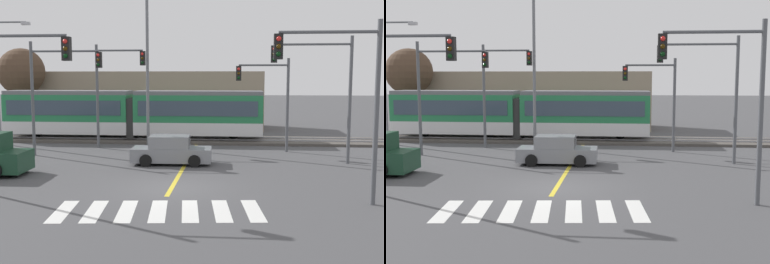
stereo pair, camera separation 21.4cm
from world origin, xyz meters
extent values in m
plane|color=#474749|center=(0.00, 0.00, 0.00)|extent=(200.00, 200.00, 0.00)
cube|color=#4C4742|center=(0.00, 14.60, 0.09)|extent=(120.00, 4.00, 0.18)
cube|color=#939399|center=(0.00, 13.88, 0.23)|extent=(120.00, 0.08, 0.10)
cube|color=#939399|center=(0.00, 15.32, 0.23)|extent=(120.00, 0.08, 0.10)
cube|color=silver|center=(-9.50, 14.60, 0.98)|extent=(9.00, 2.60, 0.90)
cube|color=#237A47|center=(-9.50, 14.60, 2.38)|extent=(9.00, 2.60, 1.90)
cube|color=#384756|center=(-9.50, 13.28, 2.43)|extent=(8.28, 0.04, 1.04)
cube|color=slate|center=(-9.50, 14.60, 3.47)|extent=(9.00, 2.39, 0.28)
cylinder|color=black|center=(-7.03, 14.60, 0.53)|extent=(0.70, 0.20, 0.70)
cylinder|color=black|center=(-11.98, 14.60, 0.53)|extent=(0.70, 0.20, 0.70)
cube|color=silver|center=(0.00, 14.60, 0.98)|extent=(9.00, 2.60, 0.90)
cube|color=#237A47|center=(0.00, 14.60, 2.38)|extent=(9.00, 2.60, 1.90)
cube|color=#384756|center=(0.00, 13.28, 2.43)|extent=(8.28, 0.04, 1.04)
cube|color=slate|center=(0.00, 14.60, 3.47)|extent=(9.00, 2.39, 0.28)
cylinder|color=black|center=(2.47, 14.60, 0.53)|extent=(0.70, 0.20, 0.70)
cylinder|color=black|center=(-2.48, 14.60, 0.53)|extent=(0.70, 0.20, 0.70)
cube|color=#2D2D2D|center=(-4.75, 14.60, 1.68)|extent=(0.50, 2.34, 2.80)
cube|color=silver|center=(-3.28, -3.81, 0.00)|extent=(0.85, 2.84, 0.01)
cube|color=silver|center=(-2.19, -3.69, 0.00)|extent=(0.85, 2.84, 0.01)
cube|color=silver|center=(-1.09, -3.57, 0.00)|extent=(0.85, 2.84, 0.01)
cube|color=silver|center=(0.00, -3.46, 0.00)|extent=(0.85, 2.84, 0.01)
cube|color=silver|center=(1.09, -3.34, 0.00)|extent=(0.85, 2.84, 0.01)
cube|color=silver|center=(2.19, -3.22, 0.00)|extent=(0.85, 2.84, 0.01)
cube|color=silver|center=(3.28, -3.11, 0.00)|extent=(0.85, 2.84, 0.01)
cube|color=gold|center=(0.00, 5.57, 0.00)|extent=(0.20, 14.06, 0.01)
cube|color=gray|center=(-0.73, 5.50, 0.52)|extent=(4.24, 1.80, 0.72)
cube|color=gray|center=(-0.83, 5.49, 1.20)|extent=(2.13, 1.57, 0.64)
cube|color=#384756|center=(0.17, 5.52, 1.20)|extent=(0.13, 1.43, 0.52)
cube|color=#384756|center=(-0.85, 6.27, 1.20)|extent=(1.79, 0.08, 0.48)
cylinder|color=black|center=(0.51, 6.37, 0.32)|extent=(0.64, 0.23, 0.64)
cylinder|color=black|center=(0.55, 4.67, 0.32)|extent=(0.64, 0.23, 0.64)
cylinder|color=black|center=(-2.01, 6.32, 0.32)|extent=(0.64, 0.23, 0.64)
cylinder|color=black|center=(-1.97, 4.62, 0.32)|extent=(0.64, 0.23, 0.64)
cube|color=#384756|center=(-8.29, 1.98, 1.58)|extent=(0.13, 1.69, 0.66)
cylinder|color=black|center=(-8.30, 2.96, 0.40)|extent=(0.80, 0.29, 0.80)
cylinder|color=#515459|center=(7.63, -1.93, 3.31)|extent=(0.18, 0.18, 6.62)
cylinder|color=#515459|center=(5.88, -1.93, 6.19)|extent=(3.50, 0.12, 0.12)
cube|color=black|center=(4.13, -1.93, 5.69)|extent=(0.32, 0.28, 0.90)
sphere|color=red|center=(4.13, -2.08, 5.96)|extent=(0.18, 0.18, 0.18)
sphere|color=#3A2706|center=(4.13, -2.08, 5.69)|extent=(0.18, 0.18, 0.18)
sphere|color=black|center=(4.13, -2.08, 5.42)|extent=(0.18, 0.18, 0.18)
cylinder|color=#515459|center=(-9.17, 7.55, 3.32)|extent=(0.18, 0.18, 6.63)
cylinder|color=#515459|center=(-7.17, 7.55, 6.07)|extent=(4.00, 0.12, 0.12)
cube|color=black|center=(-5.17, 7.55, 5.57)|extent=(0.32, 0.28, 0.90)
sphere|color=red|center=(-5.17, 7.40, 5.84)|extent=(0.18, 0.18, 0.18)
sphere|color=#3A2706|center=(-5.17, 7.40, 5.57)|extent=(0.18, 0.18, 0.18)
sphere|color=black|center=(-5.17, 7.40, 5.30)|extent=(0.18, 0.18, 0.18)
cylinder|color=#515459|center=(-5.51, -1.62, 6.17)|extent=(3.50, 0.12, 0.12)
cube|color=black|center=(-3.76, -1.62, 5.67)|extent=(0.32, 0.28, 0.90)
sphere|color=red|center=(-3.76, -1.77, 5.94)|extent=(0.18, 0.18, 0.18)
sphere|color=#3A2706|center=(-3.76, -1.77, 5.67)|extent=(0.18, 0.18, 0.18)
sphere|color=black|center=(-3.76, -1.77, 5.40)|extent=(0.18, 0.18, 0.18)
cylinder|color=#515459|center=(5.79, 10.32, 2.87)|extent=(0.18, 0.18, 5.73)
cylinder|color=#515459|center=(4.29, 10.32, 5.32)|extent=(3.00, 0.12, 0.12)
cube|color=black|center=(2.79, 10.32, 4.82)|extent=(0.32, 0.28, 0.90)
sphere|color=red|center=(2.79, 10.17, 5.09)|extent=(0.18, 0.18, 0.18)
sphere|color=#3A2706|center=(2.79, 10.17, 4.82)|extent=(0.18, 0.18, 0.18)
sphere|color=black|center=(2.79, 10.17, 4.55)|extent=(0.18, 0.18, 0.18)
cylinder|color=#515459|center=(8.62, 6.48, 3.37)|extent=(0.18, 0.18, 6.74)
cylinder|color=#515459|center=(6.62, 6.48, 6.31)|extent=(4.00, 0.12, 0.12)
cube|color=black|center=(4.62, 6.48, 5.81)|extent=(0.32, 0.28, 0.90)
sphere|color=red|center=(4.62, 6.33, 6.08)|extent=(0.18, 0.18, 0.18)
sphere|color=#3A2706|center=(4.62, 6.33, 5.81)|extent=(0.18, 0.18, 0.18)
sphere|color=black|center=(4.62, 6.33, 5.54)|extent=(0.18, 0.18, 0.18)
cylinder|color=#515459|center=(-6.28, 10.89, 3.33)|extent=(0.18, 0.18, 6.66)
cylinder|color=#515459|center=(-4.78, 10.89, 6.27)|extent=(3.00, 0.12, 0.12)
cube|color=black|center=(-3.28, 10.89, 5.77)|extent=(0.32, 0.28, 0.90)
sphere|color=red|center=(-3.28, 10.74, 6.04)|extent=(0.18, 0.18, 0.18)
sphere|color=#3A2706|center=(-3.28, 10.74, 5.77)|extent=(0.18, 0.18, 0.18)
sphere|color=black|center=(-3.28, 10.74, 5.50)|extent=(0.18, 0.18, 0.18)
cylinder|color=slate|center=(-12.44, 11.91, 8.23)|extent=(2.16, 0.12, 0.12)
cube|color=#B2B2B7|center=(-11.35, 11.91, 8.13)|extent=(0.56, 0.28, 0.20)
cylinder|color=slate|center=(-3.15, 11.77, 4.98)|extent=(0.20, 0.20, 9.95)
cylinder|color=brown|center=(-15.04, 18.99, 2.12)|extent=(0.32, 0.32, 4.24)
sphere|color=#4C3828|center=(-15.04, 18.99, 5.01)|extent=(3.86, 3.86, 3.86)
cube|color=gray|center=(-5.61, 23.63, 2.52)|extent=(21.17, 6.00, 5.05)
camera|label=1|loc=(2.65, -19.51, 4.65)|focal=45.00mm
camera|label=2|loc=(2.86, -19.49, 4.65)|focal=45.00mm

